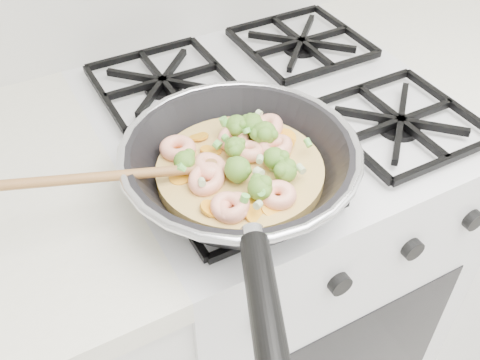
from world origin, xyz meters
name	(u,v)px	position (x,y,z in m)	size (l,w,h in m)	color
stove	(267,265)	(0.00, 1.70, 0.46)	(0.60, 0.60, 0.92)	white
skillet	(240,166)	(-0.16, 1.54, 0.96)	(0.49, 0.49, 0.10)	black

